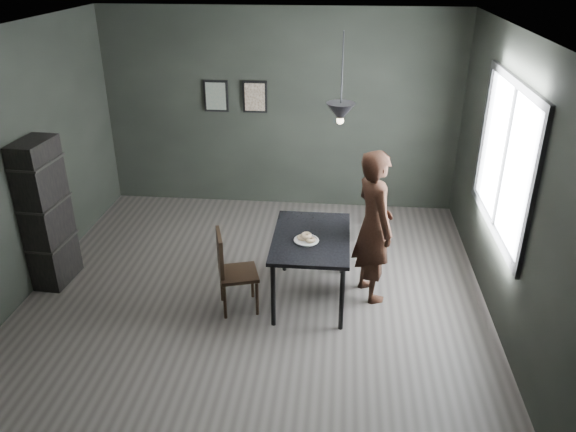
# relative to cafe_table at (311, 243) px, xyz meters

# --- Properties ---
(ground) EXTENTS (5.00, 5.00, 0.00)m
(ground) POSITION_rel_cafe_table_xyz_m (-0.60, 0.00, -0.67)
(ground) COLOR #35312E
(ground) RESTS_ON ground
(back_wall) EXTENTS (5.00, 0.10, 2.80)m
(back_wall) POSITION_rel_cafe_table_xyz_m (-0.60, 2.50, 0.73)
(back_wall) COLOR black
(back_wall) RESTS_ON ground
(ceiling) EXTENTS (5.00, 5.00, 0.02)m
(ceiling) POSITION_rel_cafe_table_xyz_m (-0.60, 0.00, 2.13)
(ceiling) COLOR silver
(ceiling) RESTS_ON ground
(window_assembly) EXTENTS (0.04, 1.96, 1.56)m
(window_assembly) POSITION_rel_cafe_table_xyz_m (1.87, 0.20, 0.93)
(window_assembly) COLOR white
(window_assembly) RESTS_ON ground
(cafe_table) EXTENTS (0.80, 1.20, 0.75)m
(cafe_table) POSITION_rel_cafe_table_xyz_m (0.00, 0.00, 0.00)
(cafe_table) COLOR black
(cafe_table) RESTS_ON ground
(white_plate) EXTENTS (0.23, 0.23, 0.01)m
(white_plate) POSITION_rel_cafe_table_xyz_m (-0.05, -0.12, 0.08)
(white_plate) COLOR white
(white_plate) RESTS_ON cafe_table
(donut_pile) EXTENTS (0.19, 0.15, 0.08)m
(donut_pile) POSITION_rel_cafe_table_xyz_m (-0.05, -0.12, 0.12)
(donut_pile) COLOR #F7E0C0
(donut_pile) RESTS_ON white_plate
(woman) EXTENTS (0.61, 0.72, 1.67)m
(woman) POSITION_rel_cafe_table_xyz_m (0.65, 0.13, 0.17)
(woman) COLOR black
(woman) RESTS_ON ground
(wood_chair) EXTENTS (0.49, 0.49, 0.90)m
(wood_chair) POSITION_rel_cafe_table_xyz_m (-0.81, -0.29, -0.16)
(wood_chair) COLOR black
(wood_chair) RESTS_ON ground
(shelf_unit) EXTENTS (0.35, 0.58, 1.68)m
(shelf_unit) POSITION_rel_cafe_table_xyz_m (-2.92, 0.08, 0.17)
(shelf_unit) COLOR black
(shelf_unit) RESTS_ON ground
(pendant_lamp) EXTENTS (0.28, 0.28, 0.86)m
(pendant_lamp) POSITION_rel_cafe_table_xyz_m (0.25, 0.10, 1.38)
(pendant_lamp) COLOR black
(pendant_lamp) RESTS_ON ground
(framed_print_left) EXTENTS (0.34, 0.04, 0.44)m
(framed_print_left) POSITION_rel_cafe_table_xyz_m (-1.50, 2.47, 0.93)
(framed_print_left) COLOR black
(framed_print_left) RESTS_ON ground
(framed_print_right) EXTENTS (0.34, 0.04, 0.44)m
(framed_print_right) POSITION_rel_cafe_table_xyz_m (-0.95, 2.47, 0.93)
(framed_print_right) COLOR black
(framed_print_right) RESTS_ON ground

